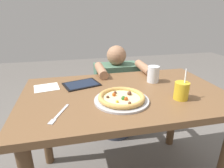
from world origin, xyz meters
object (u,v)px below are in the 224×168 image
(drink_cup_colored, at_px, (181,91))
(fork, at_px, (59,115))
(pizza_near, at_px, (122,98))
(water_cup_clear, at_px, (153,74))
(diner_seated, at_px, (116,98))
(tablet, at_px, (82,84))

(drink_cup_colored, distance_m, fork, 0.71)
(pizza_near, height_order, drink_cup_colored, drink_cup_colored)
(pizza_near, relative_size, water_cup_clear, 2.71)
(drink_cup_colored, xyz_separation_m, water_cup_clear, (-0.04, 0.31, 0.01))
(pizza_near, xyz_separation_m, water_cup_clear, (0.31, 0.26, 0.04))
(drink_cup_colored, xyz_separation_m, diner_seated, (-0.20, 0.78, -0.39))
(drink_cup_colored, height_order, diner_seated, diner_seated)
(pizza_near, distance_m, drink_cup_colored, 0.36)
(water_cup_clear, relative_size, diner_seated, 0.13)
(diner_seated, bearing_deg, drink_cup_colored, -75.60)
(drink_cup_colored, height_order, fork, drink_cup_colored)
(tablet, height_order, diner_seated, diner_seated)
(fork, height_order, diner_seated, diner_seated)
(fork, distance_m, diner_seated, 1.02)
(pizza_near, height_order, diner_seated, diner_seated)
(tablet, bearing_deg, diner_seated, 49.52)
(pizza_near, bearing_deg, tablet, 123.81)
(water_cup_clear, xyz_separation_m, fork, (-0.66, -0.34, -0.06))
(fork, bearing_deg, tablet, 69.90)
(pizza_near, bearing_deg, drink_cup_colored, -7.55)
(water_cup_clear, bearing_deg, diner_seated, 108.42)
(drink_cup_colored, bearing_deg, tablet, 147.43)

